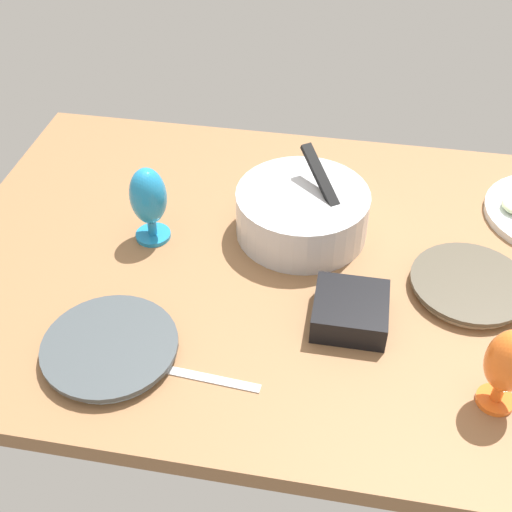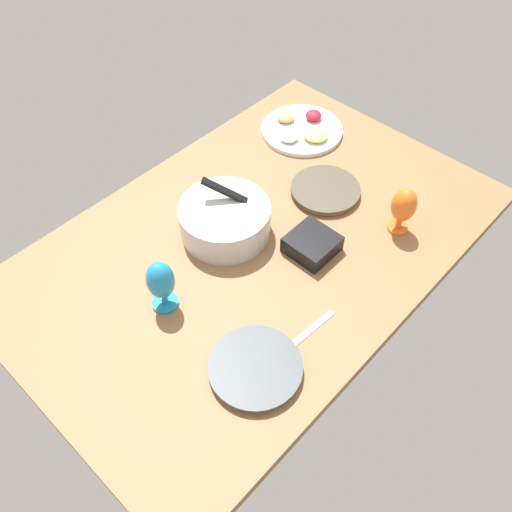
{
  "view_description": "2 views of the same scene",
  "coord_description": "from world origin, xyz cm",
  "px_view_note": "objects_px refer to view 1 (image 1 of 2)",
  "views": [
    {
      "loc": [
        7.11,
        -107.7,
        96.99
      ],
      "look_at": [
        -11.56,
        -3.62,
        3.43
      ],
      "focal_mm": 46.84,
      "sensor_mm": 36.0,
      "label": 1
    },
    {
      "loc": [
        -85.61,
        -80.03,
        132.49
      ],
      "look_at": [
        -6.75,
        -6.33,
        3.43
      ],
      "focal_mm": 38.23,
      "sensor_mm": 36.0,
      "label": 2
    }
  ],
  "objects_px": {
    "hurricane_glass_blue": "(149,199)",
    "hurricane_glass_orange": "(509,364)",
    "dinner_plate_right": "(469,285)",
    "mixing_bowl": "(302,211)",
    "dinner_plate_left": "(110,348)",
    "square_bowl_black": "(350,310)"
  },
  "relations": [
    {
      "from": "hurricane_glass_blue",
      "to": "hurricane_glass_orange",
      "type": "height_order",
      "value": "hurricane_glass_blue"
    },
    {
      "from": "mixing_bowl",
      "to": "hurricane_glass_orange",
      "type": "relative_size",
      "value": 1.7
    },
    {
      "from": "dinner_plate_left",
      "to": "mixing_bowl",
      "type": "height_order",
      "value": "mixing_bowl"
    },
    {
      "from": "dinner_plate_left",
      "to": "dinner_plate_right",
      "type": "height_order",
      "value": "dinner_plate_left"
    },
    {
      "from": "mixing_bowl",
      "to": "hurricane_glass_blue",
      "type": "relative_size",
      "value": 1.62
    },
    {
      "from": "dinner_plate_left",
      "to": "square_bowl_black",
      "type": "distance_m",
      "value": 0.46
    },
    {
      "from": "hurricane_glass_orange",
      "to": "dinner_plate_left",
      "type": "bearing_deg",
      "value": -178.95
    },
    {
      "from": "hurricane_glass_blue",
      "to": "mixing_bowl",
      "type": "bearing_deg",
      "value": 13.27
    },
    {
      "from": "dinner_plate_right",
      "to": "hurricane_glass_blue",
      "type": "xyz_separation_m",
      "value": [
        -0.69,
        0.05,
        0.09
      ]
    },
    {
      "from": "dinner_plate_right",
      "to": "hurricane_glass_blue",
      "type": "distance_m",
      "value": 0.7
    },
    {
      "from": "dinner_plate_right",
      "to": "mixing_bowl",
      "type": "relative_size",
      "value": 0.82
    },
    {
      "from": "square_bowl_black",
      "to": "dinner_plate_left",
      "type": "bearing_deg",
      "value": -159.63
    },
    {
      "from": "dinner_plate_left",
      "to": "hurricane_glass_blue",
      "type": "height_order",
      "value": "hurricane_glass_blue"
    },
    {
      "from": "dinner_plate_right",
      "to": "hurricane_glass_orange",
      "type": "height_order",
      "value": "hurricane_glass_orange"
    },
    {
      "from": "hurricane_glass_blue",
      "to": "hurricane_glass_orange",
      "type": "bearing_deg",
      "value": -24.63
    },
    {
      "from": "hurricane_glass_blue",
      "to": "hurricane_glass_orange",
      "type": "distance_m",
      "value": 0.79
    },
    {
      "from": "dinner_plate_left",
      "to": "hurricane_glass_blue",
      "type": "relative_size",
      "value": 1.4
    },
    {
      "from": "mixing_bowl",
      "to": "square_bowl_black",
      "type": "relative_size",
      "value": 2.06
    },
    {
      "from": "hurricane_glass_blue",
      "to": "square_bowl_black",
      "type": "bearing_deg",
      "value": -21.79
    },
    {
      "from": "hurricane_glass_blue",
      "to": "dinner_plate_left",
      "type": "bearing_deg",
      "value": -86.52
    },
    {
      "from": "hurricane_glass_blue",
      "to": "hurricane_glass_orange",
      "type": "relative_size",
      "value": 1.05
    },
    {
      "from": "dinner_plate_right",
      "to": "mixing_bowl",
      "type": "xyz_separation_m",
      "value": [
        -0.37,
        0.13,
        0.05
      ]
    }
  ]
}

